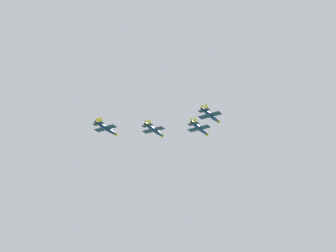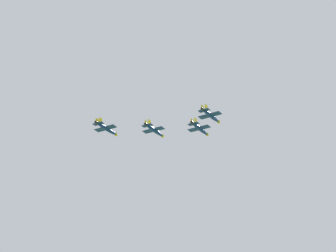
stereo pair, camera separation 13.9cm
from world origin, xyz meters
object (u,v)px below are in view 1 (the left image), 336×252
jet_lead (200,129)px  jet_left_outer (106,129)px  jet_right_wingman (211,116)px  jet_left_wingman (154,130)px

jet_lead → jet_left_outer: jet_lead is taller
jet_lead → jet_right_wingman: 18.53m
jet_lead → jet_left_wingman: 18.55m
jet_lead → jet_left_wingman: size_ratio=1.03×
jet_left_wingman → jet_right_wingman: bearing=-90.5°
jet_right_wingman → jet_lead: bearing=41.2°
jet_right_wingman → jet_left_outer: 38.13m
jet_lead → jet_right_wingman: jet_lead is taller
jet_left_wingman → jet_lead: bearing=-40.9°
jet_lead → jet_left_wingman: (-17.76, -4.17, -3.38)m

